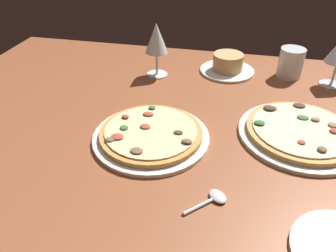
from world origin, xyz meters
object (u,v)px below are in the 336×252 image
pizza_side (300,132)px  water_glass (290,65)px  spoon (213,198)px  ramekin_on_saucer (228,65)px  pizza_main (151,135)px  wine_glass_near (156,40)px

pizza_side → water_glass: size_ratio=3.15×
spoon → ramekin_on_saucer: bearing=91.5°
spoon → pizza_main: bearing=135.3°
pizza_side → wine_glass_near: 49.96cm
pizza_main → ramekin_on_saucer: size_ratio=1.56×
wine_glass_near → pizza_main: bearing=-78.4°
ramekin_on_saucer → water_glass: (19.52, 0.89, 1.48)cm
ramekin_on_saucer → spoon: (1.49, -57.87, -2.00)cm
pizza_main → ramekin_on_saucer: 44.21cm
pizza_main → water_glass: water_glass is taller
water_glass → pizza_main: bearing=-129.1°
pizza_main → water_glass: 54.77cm
wine_glass_near → water_glass: wine_glass_near is taller
ramekin_on_saucer → spoon: bearing=-88.5°
water_glass → spoon: size_ratio=1.12×
wine_glass_near → spoon: bearing=-65.1°
pizza_side → water_glass: (-0.03, 33.75, 2.73)cm
pizza_side → wine_glass_near: size_ratio=1.72×
pizza_main → ramekin_on_saucer: bearing=70.2°
ramekin_on_saucer → wine_glass_near: bearing=-161.8°
pizza_side → water_glass: 33.86cm
wine_glass_near → pizza_side: bearing=-31.6°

